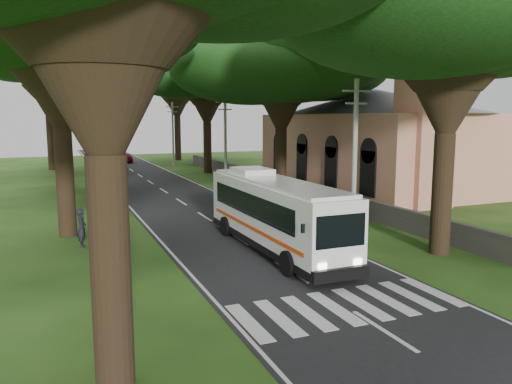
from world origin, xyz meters
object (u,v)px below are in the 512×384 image
pedestrian (82,228)px  pole_far (173,133)px  church (375,131)px  distant_car_a (119,168)px  distant_car_c (125,158)px  pole_mid (225,140)px  coach_bus (275,212)px  pole_near (355,156)px  distant_car_b (104,156)px

pedestrian → pole_far: bearing=-13.6°
church → distant_car_a: (-19.72, 18.80, -4.25)m
church → distant_car_c: bearing=117.3°
distant_car_a → pedestrian: size_ratio=2.00×
pole_mid → distant_car_a: bearing=117.1°
coach_bus → pedestrian: size_ratio=6.06×
pole_far → church: bearing=-63.2°
pedestrian → distant_car_c: bearing=-4.5°
pole_near → pole_far: same height
pole_far → pedestrian: (-12.94, -36.69, -3.26)m
coach_bus → pedestrian: 9.18m
pole_mid → distant_car_b: (-7.28, 31.57, -3.42)m
church → coach_bus: size_ratio=2.14×
pole_near → distant_car_c: (-4.70, 48.58, -3.54)m
pole_mid → distant_car_a: 16.50m
pole_far → distant_car_b: pole_far is taller
coach_bus → distant_car_c: size_ratio=2.65×
pole_near → pole_far: 40.00m
distant_car_c → pedestrian: (-8.24, -45.27, 0.28)m
pole_near → church: bearing=51.5°
church → distant_car_c: church is taller
pole_near → pedestrian: (-12.94, 3.31, -3.26)m
pole_mid → pole_near: bearing=-90.0°
coach_bus → pole_mid: bearing=76.8°
pedestrian → distant_car_b: bearing=-0.8°
pole_near → distant_car_a: 35.30m
pole_far → distant_car_b: bearing=122.2°
distant_car_a → distant_car_b: distant_car_b is taller
distant_car_b → pedestrian: bearing=-115.0°
distant_car_b → distant_car_c: 3.95m
distant_car_a → distant_car_b: 17.22m
church → pole_mid: (-12.36, 4.45, -0.73)m
pole_near → pole_far: bearing=90.0°
pole_near → pole_mid: same height
church → distant_car_c: (-17.06, 33.03, -4.27)m
distant_car_a → distant_car_c: size_ratio=0.87×
pole_mid → distant_car_c: bearing=99.3°
pole_near → coach_bus: pole_near is taller
pole_near → pole_far: (0.00, 40.00, 0.00)m
church → pole_far: 27.41m
pole_near → pole_mid: 20.00m
distant_car_b → pedestrian: size_ratio=2.40×
church → pedestrian: church is taller
pole_mid → distant_car_c: 29.18m
church → coach_bus: (-17.06, -16.20, -3.13)m
church → coach_bus: 23.73m
pole_near → distant_car_b: size_ratio=1.80×
distant_car_a → distant_car_c: 14.48m
church → pole_mid: size_ratio=3.00×
pole_far → distant_car_a: pole_far is taller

